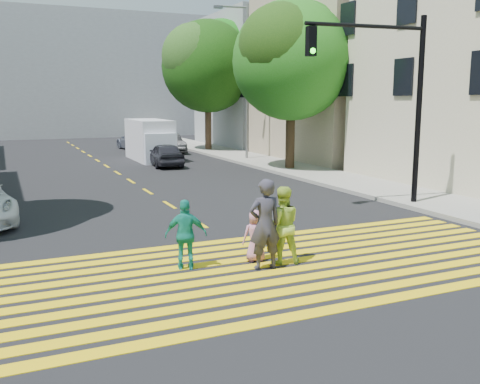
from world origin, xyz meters
TOP-DOWN VIEW (x-y plane):
  - ground at (0.00, 0.00)m, footprint 120.00×120.00m
  - sidewalk_right at (8.50, 15.00)m, footprint 3.00×60.00m
  - crosswalk at (0.00, 1.28)m, footprint 13.40×5.30m
  - lane_line at (0.00, 22.50)m, footprint 0.12×34.40m
  - building_right_tan at (15.00, 19.00)m, footprint 10.00×10.00m
  - building_right_grey at (15.00, 30.00)m, footprint 10.00×10.00m
  - backdrop_block at (0.00, 48.00)m, footprint 30.00×8.00m
  - tree_right_near at (8.33, 15.34)m, footprint 7.66×7.62m
  - tree_right_far at (8.31, 27.03)m, footprint 7.50×7.19m
  - pedestrian_man at (-0.16, 1.34)m, footprint 0.74×0.51m
  - pedestrian_woman at (0.36, 1.55)m, footprint 0.98×0.86m
  - pedestrian_child at (-0.11, 1.91)m, footprint 0.62×0.45m
  - pedestrian_extra at (-1.71, 1.99)m, footprint 0.96×0.62m
  - dark_car_near at (2.94, 19.66)m, footprint 1.79×3.88m
  - silver_car at (3.77, 30.07)m, footprint 2.29×4.74m
  - dark_car_parked at (5.30, 26.77)m, footprint 1.40×3.94m
  - white_van at (2.99, 22.87)m, footprint 1.95×5.12m
  - traffic_signal at (6.45, 5.57)m, footprint 4.27×0.70m
  - street_lamp at (8.03, 20.47)m, footprint 2.04×0.50m

SIDE VIEW (x-z plane):
  - ground at x=0.00m, z-range 0.00..0.00m
  - lane_line at x=0.00m, z-range 0.00..0.01m
  - crosswalk at x=0.00m, z-range 0.00..0.01m
  - sidewalk_right at x=8.50m, z-range 0.00..0.15m
  - pedestrian_child at x=-0.11m, z-range 0.00..1.18m
  - dark_car_near at x=2.94m, z-range 0.00..1.29m
  - dark_car_parked at x=5.30m, z-range 0.00..1.29m
  - silver_car at x=3.77m, z-range 0.00..1.33m
  - pedestrian_extra at x=-1.71m, z-range 0.00..1.52m
  - pedestrian_woman at x=0.36m, z-range 0.00..1.73m
  - pedestrian_man at x=-0.16m, z-range 0.00..1.96m
  - white_van at x=2.99m, z-range -0.06..2.35m
  - traffic_signal at x=6.45m, z-range 0.93..7.21m
  - building_right_tan at x=15.00m, z-range 0.00..10.00m
  - building_right_grey at x=15.00m, z-range 0.00..10.00m
  - street_lamp at x=8.03m, z-range 0.67..9.68m
  - tree_right_near at x=8.33m, z-range 1.52..10.13m
  - backdrop_block at x=0.00m, z-range 0.00..12.00m
  - tree_right_far at x=8.31m, z-range 1.61..10.81m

